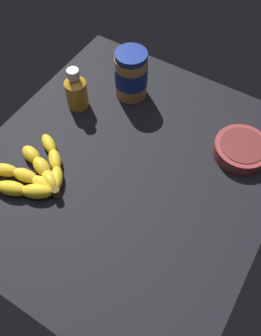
{
  "coord_description": "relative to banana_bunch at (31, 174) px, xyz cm",
  "views": [
    {
      "loc": [
        41.93,
        27.11,
        75.81
      ],
      "look_at": [
        1.59,
        2.32,
        3.21
      ],
      "focal_mm": 37.21,
      "sensor_mm": 36.0,
      "label": 1
    }
  ],
  "objects": [
    {
      "name": "small_bowl",
      "position": [
        -35.02,
        42.19,
        0.2
      ],
      "size": [
        14.42,
        14.42,
        3.8
      ],
      "color": "#993838",
      "rests_on": "ground_plane"
    },
    {
      "name": "banana_bunch",
      "position": [
        0.0,
        0.0,
        0.0
      ],
      "size": [
        23.02,
        21.55,
        3.72
      ],
      "color": "yellow",
      "rests_on": "ground_plane"
    },
    {
      "name": "honey_bottle",
      "position": [
        -26.76,
        -4.97,
        3.95
      ],
      "size": [
        6.18,
        6.18,
        13.1
      ],
      "color": "gold",
      "rests_on": "ground_plane"
    },
    {
      "name": "peanut_butter_jar",
      "position": [
        -38.96,
        5.74,
        5.51
      ],
      "size": [
        9.46,
        9.46,
        14.71
      ],
      "color": "#BF8442",
      "rests_on": "ground_plane"
    },
    {
      "name": "ground_plane",
      "position": [
        -15.55,
        18.57,
        -4.23
      ],
      "size": [
        82.5,
        74.63,
        4.97
      ],
      "primitive_type": "cube",
      "color": "black"
    }
  ]
}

